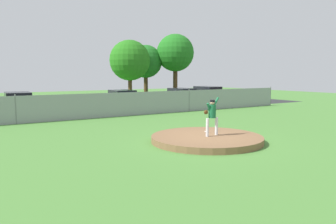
# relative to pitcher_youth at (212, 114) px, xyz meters

# --- Properties ---
(ground_plane) EXTENTS (80.00, 80.00, 0.00)m
(ground_plane) POSITION_rel_pitcher_youth_xyz_m (-0.19, 6.10, -1.23)
(ground_plane) COLOR #4C8438
(asphalt_strip) EXTENTS (44.00, 7.00, 0.01)m
(asphalt_strip) POSITION_rel_pitcher_youth_xyz_m (-0.19, 14.60, -1.23)
(asphalt_strip) COLOR #2B2B2D
(asphalt_strip) RESTS_ON ground_plane
(pitchers_mound) EXTENTS (4.83, 4.83, 0.27)m
(pitchers_mound) POSITION_rel_pitcher_youth_xyz_m (-0.19, 0.10, -1.10)
(pitchers_mound) COLOR brown
(pitchers_mound) RESTS_ON ground_plane
(pitcher_youth) EXTENTS (0.79, 0.32, 1.67)m
(pitcher_youth) POSITION_rel_pitcher_youth_xyz_m (0.00, 0.00, 0.00)
(pitcher_youth) COLOR silver
(pitcher_youth) RESTS_ON pitchers_mound
(baseball) EXTENTS (0.07, 0.07, 0.07)m
(baseball) POSITION_rel_pitcher_youth_xyz_m (0.28, 0.78, -0.93)
(baseball) COLOR white
(baseball) RESTS_ON pitchers_mound
(chainlink_fence) EXTENTS (31.40, 0.07, 1.76)m
(chainlink_fence) POSITION_rel_pitcher_youth_xyz_m (-0.19, 10.10, -0.40)
(chainlink_fence) COLOR gray
(chainlink_fence) RESTS_ON ground_plane
(parked_car_charcoal) EXTENTS (1.98, 4.34, 1.66)m
(parked_car_charcoal) POSITION_rel_pitcher_youth_xyz_m (-5.72, 14.41, -0.44)
(parked_car_charcoal) COLOR #232328
(parked_car_charcoal) RESTS_ON ground_plane
(parked_car_teal) EXTENTS (2.00, 4.21, 1.61)m
(parked_car_teal) POSITION_rel_pitcher_youth_xyz_m (2.23, 14.25, -0.47)
(parked_car_teal) COLOR #146066
(parked_car_teal) RESTS_ON ground_plane
(parked_car_white) EXTENTS (2.10, 4.38, 1.61)m
(parked_car_white) POSITION_rel_pitcher_youth_xyz_m (8.53, 14.72, -0.46)
(parked_car_white) COLOR silver
(parked_car_white) RESTS_ON ground_plane
(parked_car_burgundy) EXTENTS (1.84, 4.67, 1.72)m
(parked_car_burgundy) POSITION_rel_pitcher_youth_xyz_m (11.56, 14.61, -0.41)
(parked_car_burgundy) COLOR maroon
(parked_car_burgundy) RESTS_ON ground_plane
(tree_broad_right) EXTENTS (4.46, 4.46, 6.66)m
(tree_broad_right) POSITION_rel_pitcher_youth_xyz_m (6.83, 22.32, 3.18)
(tree_broad_right) COLOR #4C331E
(tree_broad_right) RESTS_ON ground_plane
(tree_leaning_west) EXTENTS (3.92, 3.92, 6.39)m
(tree_leaning_west) POSITION_rel_pitcher_youth_xyz_m (9.83, 24.20, 3.16)
(tree_leaning_west) COLOR #4C331E
(tree_leaning_west) RESTS_ON ground_plane
(tree_bushy_near) EXTENTS (4.46, 4.46, 7.69)m
(tree_bushy_near) POSITION_rel_pitcher_youth_xyz_m (12.90, 22.43, 4.18)
(tree_bushy_near) COLOR #4C331E
(tree_bushy_near) RESTS_ON ground_plane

